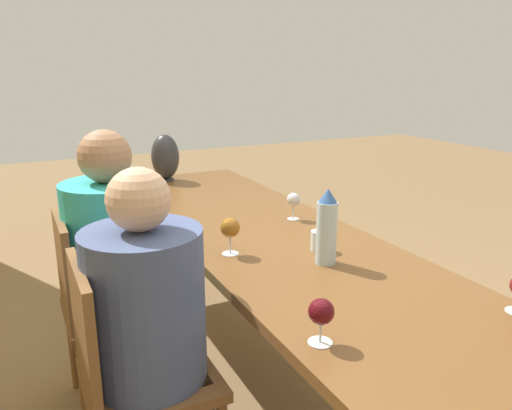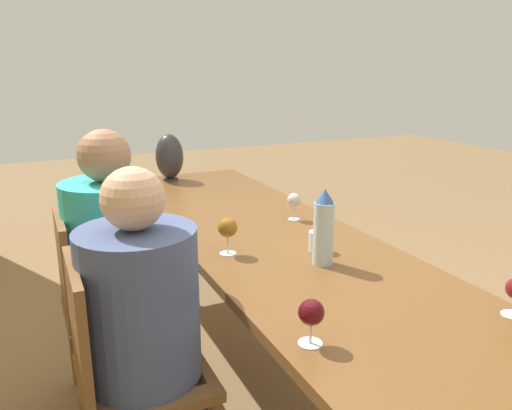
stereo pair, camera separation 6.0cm
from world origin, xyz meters
name	(u,v)px [view 1 (the left image)]	position (x,y,z in m)	size (l,w,h in m)	color
ground_plane	(285,398)	(0.00, 0.00, 0.00)	(14.00, 14.00, 0.00)	olive
dining_table	(287,259)	(0.00, 0.00, 0.70)	(3.19, 0.81, 0.77)	brown
water_bottle	(327,228)	(-0.24, -0.03, 0.91)	(0.08, 0.08, 0.30)	silver
water_tumbler	(319,241)	(-0.12, -0.08, 0.81)	(0.07, 0.07, 0.08)	silver
vase	(165,157)	(1.43, 0.11, 0.93)	(0.18, 0.18, 0.31)	#2D2D33
wine_glass_0	(293,200)	(0.31, -0.21, 0.87)	(0.07, 0.07, 0.14)	silver
wine_glass_1	(321,313)	(-0.73, 0.31, 0.86)	(0.07, 0.07, 0.13)	silver
wine_glass_3	(230,228)	(0.01, 0.26, 0.88)	(0.08, 0.08, 0.15)	silver
chair_near	(130,373)	(-0.23, 0.74, 0.50)	(0.44, 0.44, 0.91)	brown
chair_far	(101,304)	(0.34, 0.74, 0.50)	(0.44, 0.44, 0.91)	brown
person_near	(152,331)	(-0.23, 0.66, 0.64)	(0.40, 0.40, 1.21)	#2D2D38
person_far	(117,265)	(0.34, 0.66, 0.67)	(0.39, 0.39, 1.26)	#2D2D38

